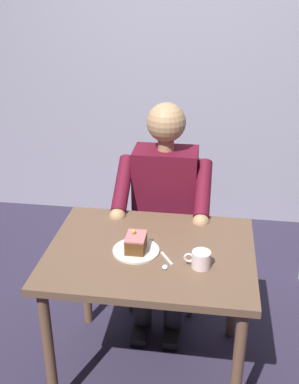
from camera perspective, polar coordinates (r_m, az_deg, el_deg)
ground_plane at (r=2.66m, az=0.11°, el=-20.61°), size 14.00×14.00×0.00m
cafe_rear_panel at (r=3.65m, az=4.34°, el=18.94°), size 6.40×0.12×3.00m
dining_table at (r=2.24m, az=0.13°, el=-9.17°), size 0.96×0.74×0.74m
chair at (r=2.91m, az=2.06°, el=-3.95°), size 0.42×0.42×0.89m
seated_person at (r=2.68m, az=1.73°, el=-2.34°), size 0.53×0.58×1.28m
dessert_plate at (r=2.17m, az=-1.66°, el=-7.17°), size 0.22×0.22×0.01m
cake_slice at (r=2.15m, az=-1.68°, el=-6.20°), size 0.09×0.12×0.09m
coffee_cup at (r=2.06m, az=6.29°, el=-8.15°), size 0.12×0.08×0.08m
dessert_spoon at (r=2.09m, az=2.00°, el=-8.66°), size 0.07×0.14×0.01m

